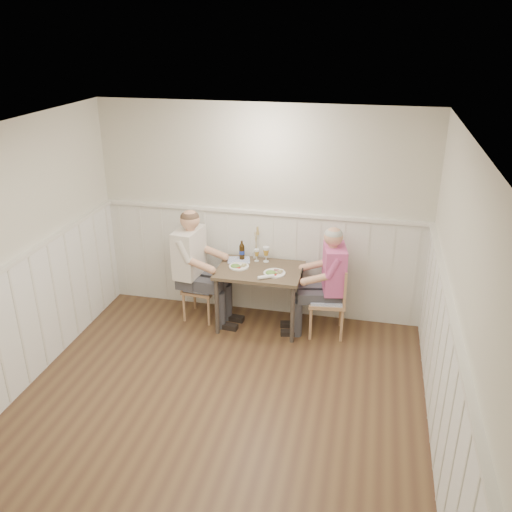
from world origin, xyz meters
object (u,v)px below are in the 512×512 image
(grass_vase, at_px, (255,243))
(beer_bottle, at_px, (242,251))
(chair_right, at_px, (332,297))
(diner_cream, at_px, (194,274))
(man_in_pink, at_px, (329,289))
(chair_left, at_px, (197,285))
(dining_table, at_px, (260,276))

(grass_vase, bearing_deg, beer_bottle, -153.83)
(chair_right, relative_size, grass_vase, 2.02)
(diner_cream, bearing_deg, man_in_pink, 1.36)
(chair_right, distance_m, chair_left, 1.66)
(chair_left, distance_m, man_in_pink, 1.63)
(chair_left, height_order, diner_cream, diner_cream)
(chair_right, bearing_deg, dining_table, -179.84)
(chair_left, relative_size, grass_vase, 1.86)
(chair_left, bearing_deg, dining_table, -2.64)
(dining_table, height_order, man_in_pink, man_in_pink)
(dining_table, height_order, chair_right, chair_right)
(diner_cream, bearing_deg, dining_table, 1.17)
(dining_table, distance_m, chair_left, 0.83)
(grass_vase, bearing_deg, diner_cream, -154.67)
(dining_table, xyz_separation_m, beer_bottle, (-0.27, 0.24, 0.20))
(dining_table, relative_size, beer_bottle, 4.17)
(dining_table, xyz_separation_m, chair_right, (0.86, 0.00, -0.18))
(chair_left, bearing_deg, grass_vase, 22.06)
(chair_left, relative_size, diner_cream, 0.56)
(diner_cream, relative_size, grass_vase, 3.32)
(diner_cream, xyz_separation_m, grass_vase, (0.69, 0.33, 0.34))
(dining_table, distance_m, beer_bottle, 0.41)
(dining_table, bearing_deg, chair_right, 0.16)
(chair_left, bearing_deg, diner_cream, -106.88)
(beer_bottle, distance_m, grass_vase, 0.19)
(man_in_pink, height_order, beer_bottle, man_in_pink)
(chair_right, height_order, man_in_pink, man_in_pink)
(dining_table, xyz_separation_m, chair_left, (-0.80, 0.04, -0.22))
(chair_right, relative_size, chair_left, 1.09)
(diner_cream, xyz_separation_m, beer_bottle, (0.54, 0.25, 0.25))
(diner_cream, distance_m, beer_bottle, 0.65)
(dining_table, height_order, beer_bottle, beer_bottle)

